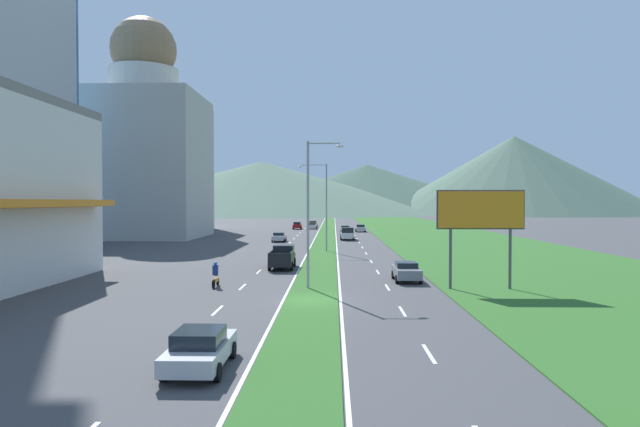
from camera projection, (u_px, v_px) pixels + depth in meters
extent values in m
plane|color=#424244|center=(312.00, 301.00, 33.59)|extent=(600.00, 600.00, 0.00)
cube|color=#2D6023|center=(326.00, 237.00, 93.56)|extent=(3.20, 240.00, 0.06)
cube|color=#2D6023|center=(448.00, 237.00, 93.05)|extent=(24.00, 240.00, 0.06)
cube|color=silver|center=(173.00, 352.00, 22.18)|extent=(0.16, 2.80, 0.01)
cube|color=silver|center=(217.00, 310.00, 30.63)|extent=(0.16, 2.80, 0.01)
cube|color=silver|center=(243.00, 287.00, 39.09)|extent=(0.16, 2.80, 0.01)
cube|color=silver|center=(259.00, 272.00, 47.54)|extent=(0.16, 2.80, 0.01)
cube|color=silver|center=(270.00, 261.00, 55.99)|extent=(0.16, 2.80, 0.01)
cube|color=silver|center=(278.00, 253.00, 64.45)|extent=(0.16, 2.80, 0.01)
cube|color=silver|center=(285.00, 247.00, 72.90)|extent=(0.16, 2.80, 0.01)
cube|color=silver|center=(290.00, 243.00, 81.35)|extent=(0.16, 2.80, 0.01)
cube|color=silver|center=(294.00, 239.00, 89.81)|extent=(0.16, 2.80, 0.01)
cube|color=silver|center=(297.00, 235.00, 98.26)|extent=(0.16, 2.80, 0.01)
cube|color=silver|center=(300.00, 233.00, 106.72)|extent=(0.16, 2.80, 0.01)
cube|color=silver|center=(303.00, 230.00, 115.17)|extent=(0.16, 2.80, 0.01)
cube|color=silver|center=(305.00, 229.00, 123.62)|extent=(0.16, 2.80, 0.01)
cube|color=silver|center=(429.00, 354.00, 21.93)|extent=(0.16, 2.80, 0.01)
cube|color=silver|center=(402.00, 311.00, 30.38)|extent=(0.16, 2.80, 0.01)
cube|color=silver|center=(387.00, 287.00, 38.84)|extent=(0.16, 2.80, 0.01)
cube|color=silver|center=(378.00, 272.00, 47.29)|extent=(0.16, 2.80, 0.01)
cube|color=silver|center=(371.00, 261.00, 55.74)|extent=(0.16, 2.80, 0.01)
cube|color=silver|center=(366.00, 253.00, 64.20)|extent=(0.16, 2.80, 0.01)
cube|color=silver|center=(362.00, 247.00, 72.65)|extent=(0.16, 2.80, 0.01)
cube|color=silver|center=(359.00, 243.00, 81.10)|extent=(0.16, 2.80, 0.01)
cube|color=silver|center=(357.00, 239.00, 89.56)|extent=(0.16, 2.80, 0.01)
cube|color=silver|center=(355.00, 236.00, 98.01)|extent=(0.16, 2.80, 0.01)
cube|color=silver|center=(353.00, 233.00, 106.47)|extent=(0.16, 2.80, 0.01)
cube|color=silver|center=(352.00, 231.00, 114.92)|extent=(0.16, 2.80, 0.01)
cube|color=silver|center=(350.00, 229.00, 123.37)|extent=(0.16, 2.80, 0.01)
cube|color=silver|center=(315.00, 237.00, 93.60)|extent=(0.16, 240.00, 0.01)
cube|color=silver|center=(336.00, 237.00, 93.51)|extent=(0.16, 240.00, 0.01)
cube|color=orange|center=(1.00, 204.00, 33.31)|extent=(2.82, 27.49, 0.65)
cube|color=#B7B2A8|center=(144.00, 166.00, 93.10)|extent=(19.15, 19.15, 23.86)
cylinder|color=beige|center=(144.00, 82.00, 92.79)|extent=(11.38, 11.38, 4.33)
sphere|color=olive|center=(144.00, 50.00, 92.68)|extent=(10.83, 10.83, 10.83)
cube|color=silver|center=(168.00, 168.00, 115.60)|extent=(16.07, 16.07, 26.07)
cone|color=#516B56|center=(261.00, 187.00, 292.24)|extent=(196.39, 196.39, 27.07)
cone|color=#3D5647|center=(367.00, 188.00, 320.00)|extent=(168.58, 168.58, 27.31)
cone|color=#516B56|center=(514.00, 175.00, 274.48)|extent=(135.33, 135.33, 38.49)
cylinder|color=#99999E|center=(308.00, 215.00, 38.17)|extent=(0.18, 0.18, 10.18)
cylinder|color=#99999E|center=(324.00, 143.00, 38.02)|extent=(2.21, 0.12, 0.10)
ellipsoid|color=silver|center=(340.00, 146.00, 37.99)|extent=(0.56, 0.28, 0.20)
cylinder|color=#99999E|center=(326.00, 208.00, 66.67)|extent=(0.18, 0.18, 10.58)
cylinder|color=#99999E|center=(313.00, 165.00, 66.67)|extent=(3.17, 0.24, 0.10)
ellipsoid|color=silver|center=(300.00, 167.00, 66.79)|extent=(0.56, 0.28, 0.20)
cylinder|color=#4C4C51|center=(450.00, 259.00, 37.91)|extent=(0.20, 0.20, 4.23)
cylinder|color=#4C4C51|center=(510.00, 259.00, 37.81)|extent=(0.20, 0.20, 4.23)
cube|color=orange|center=(481.00, 210.00, 37.69)|extent=(5.78, 0.16, 2.50)
cube|color=#4C4C51|center=(480.00, 210.00, 37.81)|extent=(5.98, 0.08, 2.70)
cube|color=yellow|center=(313.00, 224.00, 130.98)|extent=(1.85, 4.48, 0.60)
cube|color=black|center=(313.00, 222.00, 130.79)|extent=(1.59, 1.97, 0.54)
cylinder|color=black|center=(310.00, 225.00, 132.40)|extent=(0.22, 0.64, 0.64)
cylinder|color=black|center=(317.00, 225.00, 132.36)|extent=(0.22, 0.64, 0.64)
cylinder|color=black|center=(309.00, 226.00, 129.63)|extent=(0.22, 0.64, 0.64)
cylinder|color=black|center=(317.00, 226.00, 129.58)|extent=(0.22, 0.64, 0.64)
cube|color=black|center=(345.00, 230.00, 106.27)|extent=(1.73, 4.15, 0.61)
cube|color=black|center=(345.00, 227.00, 106.42)|extent=(1.49, 1.82, 0.47)
cylinder|color=black|center=(350.00, 232.00, 104.97)|extent=(0.22, 0.64, 0.64)
cylinder|color=black|center=(341.00, 232.00, 105.01)|extent=(0.22, 0.64, 0.64)
cylinder|color=black|center=(349.00, 231.00, 107.54)|extent=(0.22, 0.64, 0.64)
cylinder|color=black|center=(341.00, 231.00, 107.58)|extent=(0.22, 0.64, 0.64)
cube|color=silver|center=(312.00, 226.00, 122.14)|extent=(1.88, 4.41, 0.61)
cube|color=black|center=(312.00, 224.00, 121.95)|extent=(1.62, 1.94, 0.42)
cylinder|color=black|center=(308.00, 227.00, 123.54)|extent=(0.22, 0.64, 0.64)
cylinder|color=black|center=(317.00, 227.00, 123.49)|extent=(0.22, 0.64, 0.64)
cylinder|color=black|center=(308.00, 228.00, 120.80)|extent=(0.22, 0.64, 0.64)
cylinder|color=black|center=(316.00, 228.00, 120.76)|extent=(0.22, 0.64, 0.64)
cube|color=#B2B2B7|center=(360.00, 229.00, 110.46)|extent=(1.85, 4.05, 0.61)
cube|color=black|center=(360.00, 226.00, 110.61)|extent=(1.59, 1.78, 0.50)
cylinder|color=black|center=(365.00, 230.00, 109.19)|extent=(0.22, 0.64, 0.64)
cylinder|color=black|center=(356.00, 230.00, 109.23)|extent=(0.22, 0.64, 0.64)
cylinder|color=black|center=(364.00, 230.00, 111.69)|extent=(0.22, 0.64, 0.64)
cylinder|color=black|center=(356.00, 230.00, 111.74)|extent=(0.22, 0.64, 0.64)
cube|color=#B2B2B7|center=(279.00, 237.00, 83.15)|extent=(1.84, 4.33, 0.64)
cube|color=black|center=(279.00, 234.00, 82.96)|extent=(1.58, 1.91, 0.43)
cylinder|color=black|center=(274.00, 239.00, 84.52)|extent=(0.22, 0.64, 0.64)
cylinder|color=black|center=(286.00, 239.00, 84.48)|extent=(0.22, 0.64, 0.64)
cylinder|color=black|center=(272.00, 240.00, 81.84)|extent=(0.22, 0.64, 0.64)
cylinder|color=black|center=(284.00, 240.00, 81.79)|extent=(0.22, 0.64, 0.64)
cube|color=#B2B2B7|center=(200.00, 352.00, 19.92)|extent=(1.88, 4.50, 0.62)
cube|color=black|center=(199.00, 337.00, 19.73)|extent=(1.61, 1.98, 0.53)
cylinder|color=black|center=(186.00, 350.00, 21.34)|extent=(0.22, 0.64, 0.64)
cylinder|color=black|center=(232.00, 350.00, 21.30)|extent=(0.22, 0.64, 0.64)
cylinder|color=black|center=(164.00, 372.00, 18.55)|extent=(0.22, 0.64, 0.64)
cylinder|color=black|center=(217.00, 372.00, 18.51)|extent=(0.22, 0.64, 0.64)
cube|color=slate|center=(406.00, 272.00, 41.88)|extent=(1.81, 4.17, 0.72)
cube|color=black|center=(406.00, 265.00, 42.04)|extent=(1.55, 1.84, 0.40)
cylinder|color=black|center=(421.00, 279.00, 40.57)|extent=(0.22, 0.64, 0.64)
cylinder|color=black|center=(397.00, 279.00, 40.62)|extent=(0.22, 0.64, 0.64)
cylinder|color=black|center=(415.00, 275.00, 43.16)|extent=(0.22, 0.64, 0.64)
cylinder|color=black|center=(393.00, 275.00, 43.20)|extent=(0.22, 0.64, 0.64)
cube|color=maroon|center=(297.00, 226.00, 121.01)|extent=(1.73, 4.10, 0.71)
cube|color=black|center=(297.00, 223.00, 120.83)|extent=(1.49, 1.80, 0.55)
cylinder|color=black|center=(294.00, 227.00, 122.31)|extent=(0.22, 0.64, 0.64)
cylinder|color=black|center=(301.00, 227.00, 122.27)|extent=(0.22, 0.64, 0.64)
cylinder|color=black|center=(293.00, 228.00, 119.77)|extent=(0.22, 0.64, 0.64)
cylinder|color=black|center=(301.00, 228.00, 119.73)|extent=(0.22, 0.64, 0.64)
cube|color=black|center=(282.00, 260.00, 49.79)|extent=(2.00, 5.40, 0.80)
cube|color=black|center=(284.00, 249.00, 51.38)|extent=(1.84, 2.00, 0.80)
cube|color=black|center=(270.00, 254.00, 48.70)|extent=(0.10, 3.20, 0.44)
cube|color=black|center=(292.00, 254.00, 48.66)|extent=(0.10, 3.20, 0.44)
cube|color=black|center=(279.00, 256.00, 47.13)|extent=(1.84, 0.10, 0.44)
cylinder|color=black|center=(274.00, 262.00, 51.45)|extent=(0.26, 0.80, 0.80)
cylinder|color=black|center=(294.00, 262.00, 51.40)|extent=(0.26, 0.80, 0.80)
cylinder|color=black|center=(270.00, 266.00, 48.21)|extent=(0.26, 0.80, 0.80)
cylinder|color=black|center=(292.00, 266.00, 48.16)|extent=(0.26, 0.80, 0.80)
cube|color=silver|center=(347.00, 235.00, 87.52)|extent=(2.00, 5.40, 0.80)
cube|color=black|center=(347.00, 230.00, 85.91)|extent=(1.84, 2.00, 0.80)
cube|color=silver|center=(353.00, 230.00, 88.59)|extent=(0.10, 3.20, 0.44)
cube|color=silver|center=(341.00, 230.00, 88.63)|extent=(0.10, 3.20, 0.44)
cube|color=silver|center=(347.00, 230.00, 90.16)|extent=(1.84, 0.10, 0.44)
cylinder|color=black|center=(354.00, 238.00, 85.89)|extent=(0.26, 0.80, 0.80)
cylinder|color=black|center=(341.00, 238.00, 85.94)|extent=(0.26, 0.80, 0.80)
cylinder|color=black|center=(353.00, 237.00, 89.13)|extent=(0.26, 0.80, 0.80)
cylinder|color=black|center=(341.00, 236.00, 89.18)|extent=(0.26, 0.80, 0.80)
cylinder|color=black|center=(218.00, 281.00, 39.77)|extent=(0.10, 0.60, 0.60)
cylinder|color=black|center=(214.00, 284.00, 38.37)|extent=(0.12, 0.60, 0.60)
cube|color=#C6842D|center=(216.00, 280.00, 39.06)|extent=(0.20, 1.12, 0.25)
ellipsoid|color=#C6842D|center=(216.00, 275.00, 39.26)|extent=(0.24, 0.44, 0.24)
cube|color=navy|center=(215.00, 270.00, 38.95)|extent=(0.36, 0.28, 0.70)
sphere|color=blue|center=(215.00, 263.00, 38.99)|extent=(0.26, 0.26, 0.26)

